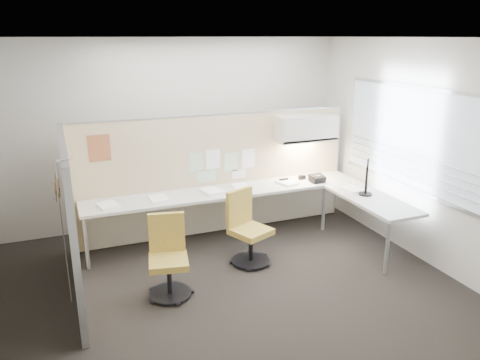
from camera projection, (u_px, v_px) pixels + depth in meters
name	position (u px, v px, depth m)	size (l,w,h in m)	color
floor	(216.00, 288.00, 5.47)	(5.50, 4.50, 0.01)	black
ceiling	(212.00, 37.00, 4.64)	(5.50, 4.50, 0.01)	white
wall_back	(167.00, 134.00, 7.05)	(5.50, 0.02, 2.80)	beige
wall_front	(324.00, 262.00, 3.05)	(5.50, 0.02, 2.80)	beige
wall_right	(417.00, 151.00, 6.02)	(0.02, 4.50, 2.80)	beige
window_pane	(416.00, 139.00, 5.97)	(0.01, 2.80, 1.30)	#A1AEBA
partition_back	(216.00, 175.00, 6.82)	(4.10, 0.06, 1.75)	#C7AF8A
partition_left	(71.00, 221.00, 5.13)	(0.06, 2.20, 1.75)	#C7AF8A
desk	(252.00, 199.00, 6.62)	(4.00, 2.07, 0.73)	beige
overhead_bin	(306.00, 128.00, 6.92)	(0.90, 0.36, 0.38)	beige
task_light_strip	(305.00, 142.00, 6.98)	(0.60, 0.06, 0.02)	#FFEABF
pinned_papers	(222.00, 164.00, 6.77)	(1.01, 0.00, 0.47)	#8CBF8C
poster	(99.00, 148.00, 6.07)	(0.28, 0.00, 0.35)	orange
chair_left	(168.00, 259.00, 5.23)	(0.50, 0.51, 0.91)	black
chair_right	(247.00, 230.00, 5.98)	(0.58, 0.59, 0.94)	black
monitor	(367.00, 176.00, 6.32)	(0.29, 0.36, 0.46)	black
phone	(317.00, 179.00, 6.95)	(0.21, 0.20, 0.12)	black
stapler	(284.00, 180.00, 6.97)	(0.14, 0.04, 0.05)	black
tape_dispenser	(302.00, 177.00, 7.09)	(0.10, 0.06, 0.06)	black
coat_hook	(59.00, 200.00, 4.16)	(0.18, 0.45, 1.35)	silver
paper_stack_0	(108.00, 205.00, 5.97)	(0.23, 0.30, 0.03)	white
paper_stack_1	(158.00, 198.00, 6.23)	(0.23, 0.30, 0.02)	white
paper_stack_2	(211.00, 192.00, 6.47)	(0.23, 0.30, 0.05)	white
paper_stack_3	(241.00, 187.00, 6.71)	(0.23, 0.30, 0.02)	white
paper_stack_4	(287.00, 182.00, 6.89)	(0.23, 0.30, 0.03)	white
paper_stack_5	(352.00, 189.00, 6.61)	(0.23, 0.30, 0.02)	white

